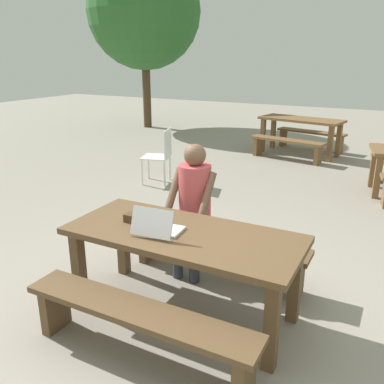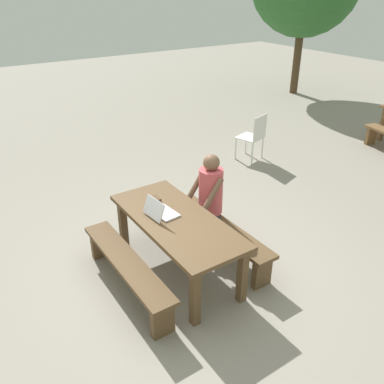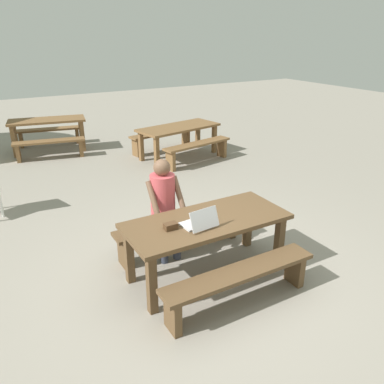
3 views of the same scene
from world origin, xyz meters
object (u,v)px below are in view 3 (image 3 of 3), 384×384
Objects in this scene: picnic_table_front at (207,227)px; picnic_table_mid at (179,131)px; picnic_table_rear at (47,125)px; laptop at (200,222)px; small_pouch at (171,226)px; person_seated at (164,202)px.

picnic_table_mid is (1.93, 4.32, -0.02)m from picnic_table_front.
picnic_table_rear reaches higher than picnic_table_front.
small_pouch is at bearing -23.31° from laptop.
small_pouch reaches higher than picnic_table_mid.
picnic_table_front is 0.49m from small_pouch.
person_seated reaches higher than picnic_table_front.
picnic_table_rear is at bearing 90.87° from small_pouch.
laptop is 0.28× the size of person_seated.
small_pouch is at bearing -178.46° from picnic_table_front.
person_seated is 0.65× the size of picnic_table_mid.
laptop is 0.18× the size of picnic_table_mid.
person_seated is (-0.23, 0.62, 0.12)m from picnic_table_front.
picnic_table_front is at bearing -124.73° from picnic_table_mid.
picnic_table_front is at bearing -69.49° from person_seated.
picnic_table_front is 0.68m from person_seated.
laptop reaches higher than picnic_table_front.
person_seated is at bearing -130.99° from picnic_table_mid.
laptop is 0.74m from person_seated.
picnic_table_rear is at bearing -91.29° from laptop.
picnic_table_front is at bearing -74.24° from picnic_table_rear.
person_seated is 0.71× the size of picnic_table_rear.
small_pouch is 0.08× the size of picnic_table_rear.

